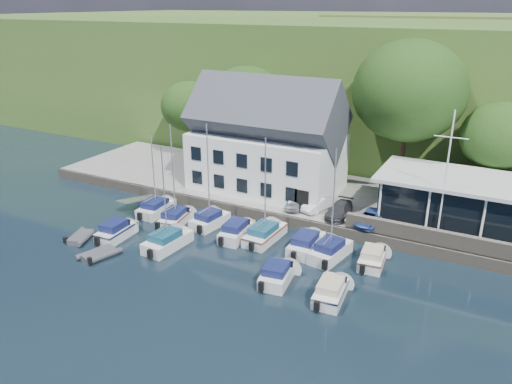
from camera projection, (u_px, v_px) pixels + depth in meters
ground at (248, 294)px, 33.44m from camera, size 180.00×180.00×0.00m
quay at (336, 201)px, 47.70m from camera, size 60.00×13.00×1.00m
quay_face at (311, 226)px, 42.34m from camera, size 60.00×0.30×1.00m
hillside at (430, 69)px, 81.74m from camera, size 160.00×75.00×16.00m
field_patch at (495, 16)px, 81.92m from camera, size 50.00×30.00×0.30m
harbor_building at (267, 145)px, 48.20m from camera, size 14.40×8.20×8.70m
club_pavilion at (460, 202)px, 40.74m from camera, size 13.20×7.20×4.10m
seawall at (463, 243)px, 37.03m from camera, size 18.00×0.50×1.20m
gangway at (143, 205)px, 48.08m from camera, size 1.20×6.00×1.40m
car_silver at (295, 202)px, 44.64m from camera, size 1.98×3.49×1.12m
car_white at (318, 204)px, 44.13m from camera, size 2.24×3.65×1.14m
car_dgrey at (339, 210)px, 42.90m from camera, size 1.69×3.99×1.15m
car_blue at (371, 218)px, 41.31m from camera, size 1.77×3.65×1.20m
flagpole at (446, 177)px, 37.39m from camera, size 2.43×0.20×10.12m
tree_0 at (189, 119)px, 58.74m from camera, size 6.44×6.44×8.80m
tree_1 at (246, 118)px, 54.10m from camera, size 8.11×8.11×11.08m
tree_3 at (406, 117)px, 46.87m from camera, size 10.49×10.49×14.33m
tree_4 at (497, 155)px, 44.08m from camera, size 6.82×6.82×9.32m
boat_r1_0 at (153, 170)px, 44.65m from camera, size 2.31×5.80×8.45m
boat_r1_1 at (173, 178)px, 42.57m from camera, size 2.77×5.78×8.47m
boat_r1_2 at (208, 178)px, 42.02m from camera, size 2.66×5.49×8.79m
boat_r1_3 at (237, 229)px, 41.15m from camera, size 2.32×5.86×1.52m
boat_r1_4 at (265, 191)px, 39.48m from camera, size 2.35×6.54×8.69m
boat_r1_5 at (306, 242)px, 39.08m from camera, size 2.09×6.11×1.47m
boat_r1_6 at (333, 201)px, 36.44m from camera, size 2.89×6.10×9.46m
boat_r1_7 at (373, 256)px, 36.98m from camera, size 2.36×5.26×1.39m
boat_r2_0 at (116, 230)px, 41.06m from camera, size 2.18×5.51×1.56m
boat_r2_1 at (164, 194)px, 38.12m from camera, size 2.53×6.33×9.13m
boat_r2_3 at (277, 272)px, 34.69m from camera, size 2.65×5.27×1.43m
boat_r2_4 at (331, 289)px, 32.75m from camera, size 2.40×5.58×1.38m
dinghy_0 at (81, 236)px, 40.95m from camera, size 2.41×3.10×0.63m
dinghy_1 at (99, 253)px, 38.12m from camera, size 2.55×3.34×0.69m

